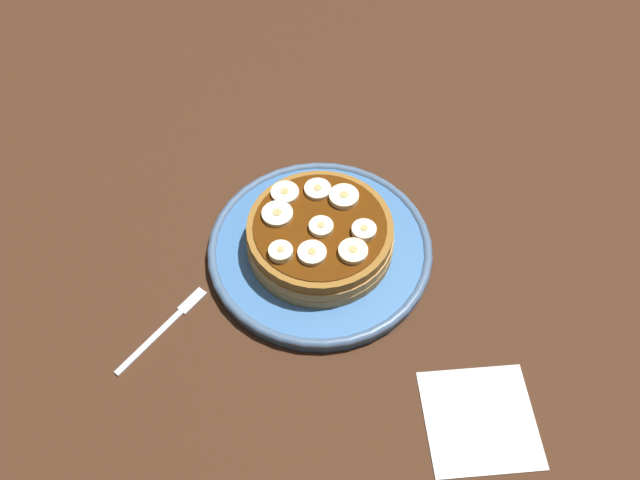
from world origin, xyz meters
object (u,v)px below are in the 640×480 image
banana_slice_6 (318,190)px  napkin (480,419)px  banana_slice_0 (319,228)px  banana_slice_7 (353,252)px  pancake_stack (319,235)px  banana_slice_2 (364,231)px  banana_slice_4 (285,193)px  banana_slice_5 (312,253)px  banana_slice_1 (281,252)px  banana_slice_3 (344,197)px  banana_slice_8 (277,214)px  plate (320,249)px  fork (167,325)px

banana_slice_6 → napkin: bearing=-71.2°
banana_slice_0 → banana_slice_7: same height
pancake_stack → banana_slice_2: bearing=-26.4°
banana_slice_0 → banana_slice_4: (-2.54, 5.82, -0.08)cm
pancake_stack → banana_slice_5: size_ratio=5.59×
banana_slice_1 → banana_slice_7: bearing=-13.1°
banana_slice_2 → banana_slice_3: same height
banana_slice_2 → banana_slice_8: bearing=152.1°
plate → banana_slice_3: bearing=40.3°
napkin → banana_slice_1: bearing=127.1°
banana_slice_4 → napkin: banana_slice_4 is taller
banana_slice_1 → plate: bearing=29.2°
pancake_stack → banana_slice_0: bearing=-110.3°
napkin → fork: fork is taller
banana_slice_1 → banana_slice_4: (2.21, 8.14, -0.19)cm
banana_slice_3 → napkin: size_ratio=0.31×
banana_slice_8 → banana_slice_6: bearing=24.9°
banana_slice_4 → napkin: 32.26cm
pancake_stack → banana_slice_1: 6.21cm
banana_slice_2 → banana_slice_6: bearing=116.3°
banana_slice_4 → fork: banana_slice_4 is taller
banana_slice_3 → pancake_stack: bearing=-140.9°
banana_slice_0 → banana_slice_6: size_ratio=0.88×
banana_slice_1 → banana_slice_3: size_ratio=0.77×
plate → banana_slice_0: bearing=-119.9°
banana_slice_2 → banana_slice_3: bearing=99.5°
banana_slice_3 → napkin: 28.00cm
banana_slice_8 → napkin: size_ratio=0.32×
banana_slice_3 → banana_slice_4: 6.79cm
banana_slice_2 → banana_slice_1: bearing=-176.1°
banana_slice_1 → banana_slice_5: bearing=-15.2°
pancake_stack → banana_slice_2: size_ratio=6.35×
banana_slice_3 → banana_slice_8: 7.89cm
plate → banana_slice_2: size_ratio=9.46×
banana_slice_0 → fork: 19.67cm
banana_slice_5 → banana_slice_3: bearing=51.4°
pancake_stack → fork: pancake_stack is taller
banana_slice_0 → banana_slice_5: same height
banana_slice_1 → napkin: (15.64, -20.65, -5.79)cm
pancake_stack → napkin: pancake_stack is taller
banana_slice_0 → banana_slice_2: (4.71, -1.68, 0.08)cm
banana_slice_3 → fork: size_ratio=0.32×
banana_slice_0 → banana_slice_8: size_ratio=0.78×
pancake_stack → banana_slice_8: banana_slice_8 is taller
banana_slice_1 → banana_slice_7: banana_slice_1 is taller
banana_slice_4 → banana_slice_3: bearing=-19.9°
napkin → banana_slice_2: bearing=106.2°
banana_slice_8 → banana_slice_0: bearing=-36.2°
fork → napkin: bearing=-32.0°
plate → banana_slice_1: 7.59cm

